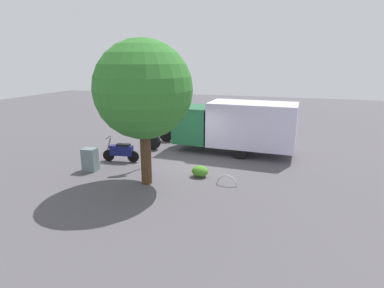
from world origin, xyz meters
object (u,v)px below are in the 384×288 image
at_px(street_tree, 143,90).
at_px(utility_cabinet, 90,160).
at_px(motorcycle, 121,151).
at_px(box_truck_near, 233,124).
at_px(stop_sign, 143,125).
at_px(bike_rack_hoop, 227,185).

bearing_deg(street_tree, utility_cabinet, -10.73).
height_order(motorcycle, street_tree, street_tree).
relative_size(box_truck_near, motorcycle, 4.38).
bearing_deg(utility_cabinet, box_truck_near, -139.28).
xyz_separation_m(box_truck_near, street_tree, (2.45, 5.27, 2.15)).
distance_m(motorcycle, stop_sign, 2.12).
height_order(motorcycle, utility_cabinet, motorcycle).
xyz_separation_m(stop_sign, street_tree, (-0.88, 1.64, 1.71)).
relative_size(motorcycle, stop_sign, 0.61).
xyz_separation_m(box_truck_near, motorcycle, (4.80, 3.16, -1.01)).
distance_m(motorcycle, utility_cabinet, 1.68).
relative_size(box_truck_near, bike_rack_hoop, 9.32).
relative_size(utility_cabinet, bike_rack_hoop, 1.20).
distance_m(box_truck_near, stop_sign, 4.96).
distance_m(box_truck_near, utility_cabinet, 7.28).
xyz_separation_m(motorcycle, utility_cabinet, (0.67, 1.55, -0.01)).
xyz_separation_m(utility_cabinet, bike_rack_hoop, (-6.11, -0.16, -0.51)).
bearing_deg(street_tree, bike_rack_hoop, -166.65).
bearing_deg(street_tree, motorcycle, -42.08).
bearing_deg(stop_sign, street_tree, 118.34).
xyz_separation_m(box_truck_near, utility_cabinet, (5.46, 4.70, -1.02)).
relative_size(stop_sign, street_tree, 0.53).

